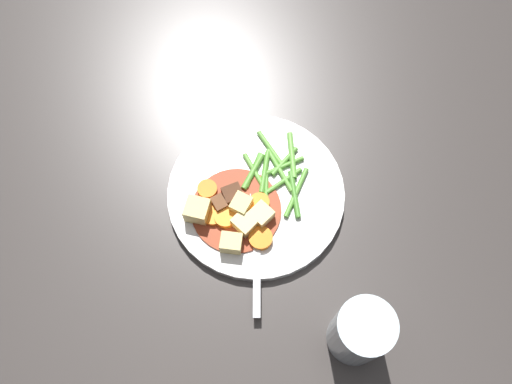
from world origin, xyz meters
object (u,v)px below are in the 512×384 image
potato_chunk_0 (241,205)px  potato_chunk_4 (231,243)px  carrot_slice_2 (207,189)px  potato_chunk_2 (261,215)px  carrot_slice_0 (259,203)px  meat_chunk_1 (233,194)px  carrot_slice_5 (250,213)px  water_glass (358,334)px  meat_chunk_0 (219,204)px  carrot_slice_4 (226,217)px  dinner_plate (256,194)px  carrot_slice_1 (213,216)px  carrot_slice_3 (261,238)px  potato_chunk_1 (197,210)px  fork (257,249)px  potato_chunk_3 (244,224)px

potato_chunk_0 → potato_chunk_4: size_ratio=0.95×
carrot_slice_2 → potato_chunk_0: potato_chunk_0 is taller
potato_chunk_0 → potato_chunk_2: (-0.02, 0.03, -0.00)m
carrot_slice_0 → meat_chunk_1: (0.03, -0.03, 0.00)m
carrot_slice_5 → water_glass: size_ratio=0.29×
carrot_slice_5 → meat_chunk_0: 0.05m
water_glass → carrot_slice_4: bearing=-76.8°
carrot_slice_5 → dinner_plate: bearing=-135.7°
carrot_slice_4 → potato_chunk_2: size_ratio=1.19×
carrot_slice_0 → carrot_slice_1: carrot_slice_1 is taller
carrot_slice_2 → carrot_slice_3: size_ratio=0.85×
carrot_slice_3 → water_glass: size_ratio=0.32×
carrot_slice_2 → potato_chunk_2: size_ratio=1.03×
dinner_plate → carrot_slice_4: size_ratio=7.81×
dinner_plate → potato_chunk_1: potato_chunk_1 is taller
carrot_slice_0 → carrot_slice_2: same height
potato_chunk_0 → water_glass: 0.23m
potato_chunk_0 → fork: bearing=77.8°
carrot_slice_0 → meat_chunk_0: bearing=-28.9°
carrot_slice_5 → potato_chunk_3: 0.02m
potato_chunk_0 → potato_chunk_1: size_ratio=0.86×
carrot_slice_3 → fork: carrot_slice_3 is taller
fork → meat_chunk_0: bearing=-82.7°
potato_chunk_4 → dinner_plate: bearing=-145.2°
potato_chunk_0 → potato_chunk_4: potato_chunk_0 is taller
meat_chunk_1 → water_glass: (-0.03, 0.25, 0.03)m
carrot_slice_5 → carrot_slice_2: bearing=-63.1°
carrot_slice_1 → potato_chunk_0: 0.04m
carrot_slice_2 → meat_chunk_1: 0.04m
carrot_slice_2 → carrot_slice_0: bearing=132.4°
carrot_slice_0 → carrot_slice_1: (0.07, -0.02, 0.00)m
potato_chunk_3 → meat_chunk_0: bearing=-73.2°
potato_chunk_0 → potato_chunk_2: potato_chunk_0 is taller
potato_chunk_4 → water_glass: 0.20m
carrot_slice_5 → carrot_slice_3: bearing=79.3°
potato_chunk_1 → potato_chunk_0: bearing=155.5°
carrot_slice_2 → meat_chunk_1: meat_chunk_1 is taller
potato_chunk_2 → carrot_slice_0: bearing=-115.2°
carrot_slice_2 → potato_chunk_2: potato_chunk_2 is taller
carrot_slice_0 → meat_chunk_1: 0.04m
dinner_plate → carrot_slice_3: (0.03, 0.06, 0.01)m
carrot_slice_3 → carrot_slice_4: 0.06m
potato_chunk_1 → potato_chunk_3: (-0.04, 0.05, -0.00)m
potato_chunk_4 → carrot_slice_3: bearing=160.3°
potato_chunk_2 → meat_chunk_1: size_ratio=1.03×
potato_chunk_3 → water_glass: water_glass is taller
potato_chunk_1 → meat_chunk_1: potato_chunk_1 is taller
potato_chunk_0 → potato_chunk_1: bearing=-24.5°
fork → potato_chunk_1: bearing=-64.3°
potato_chunk_2 → carrot_slice_1: bearing=-32.9°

